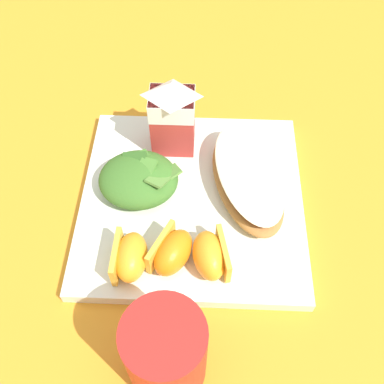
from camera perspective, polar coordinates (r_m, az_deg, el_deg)
name	(u,v)px	position (r m, az deg, el deg)	size (l,w,h in m)	color
ground	(192,204)	(0.59, 0.00, -1.47)	(3.00, 3.00, 0.00)	orange
white_plate	(192,200)	(0.58, 0.00, -1.03)	(0.28, 0.28, 0.02)	white
cheesy_pizza_bread	(247,179)	(0.57, 7.00, 1.69)	(0.12, 0.18, 0.04)	#A87038
green_salad_pile	(139,179)	(0.57, -6.74, 1.64)	(0.11, 0.09, 0.04)	#3D7028
milk_carton	(172,114)	(0.59, -2.49, 9.82)	(0.06, 0.05, 0.11)	#B7332D
orange_wedge_front	(130,257)	(0.51, -7.86, -8.10)	(0.04, 0.06, 0.04)	orange
orange_wedge_middle	(172,252)	(0.51, -2.56, -7.53)	(0.06, 0.07, 0.04)	orange
orange_wedge_rear	(211,255)	(0.51, 2.37, -7.95)	(0.05, 0.07, 0.04)	orange
drinking_red_cup	(166,353)	(0.45, -3.33, -19.55)	(0.08, 0.08, 0.11)	red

